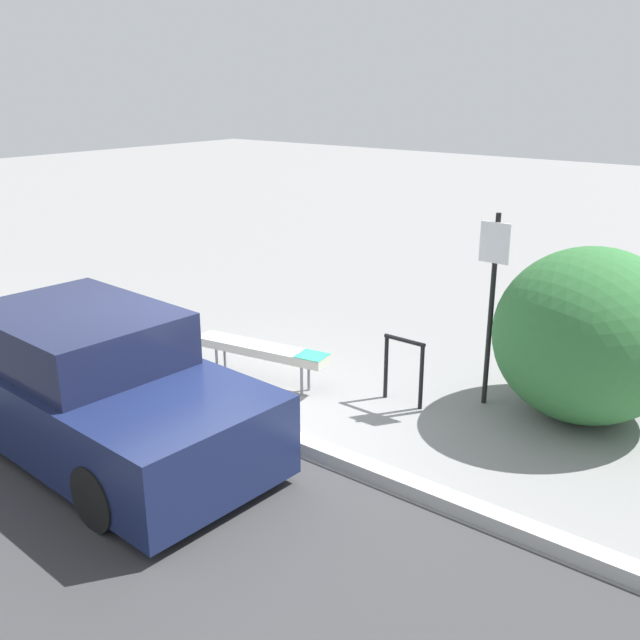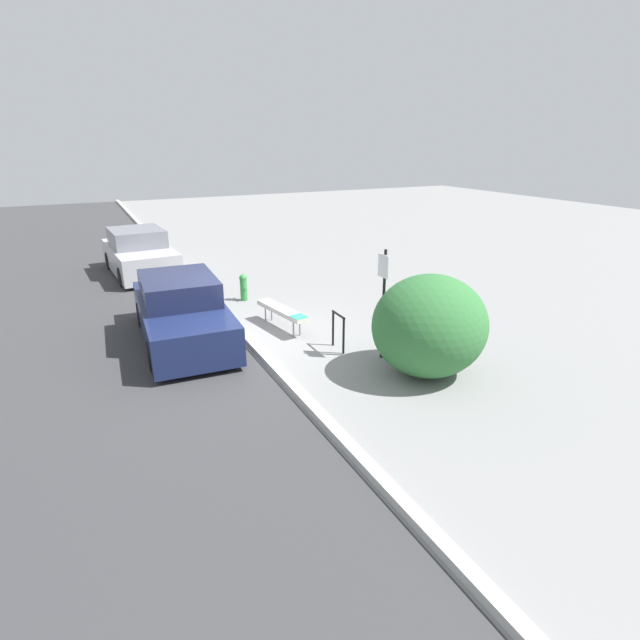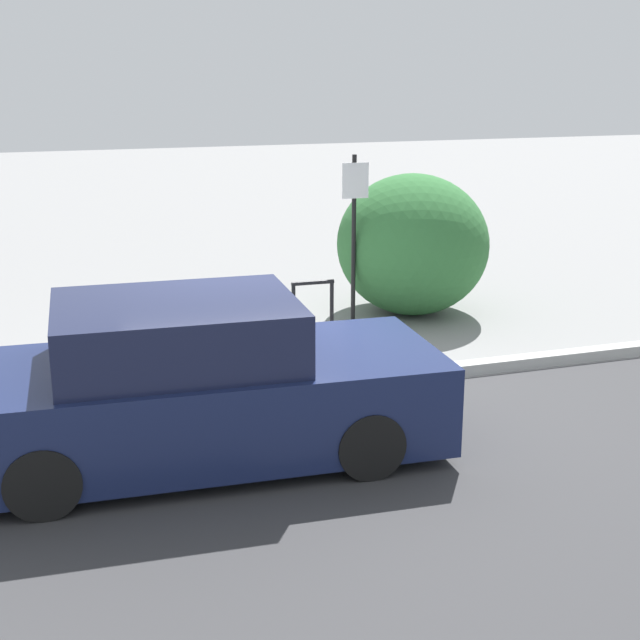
# 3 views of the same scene
# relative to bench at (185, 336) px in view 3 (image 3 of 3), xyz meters

# --- Properties ---
(ground_plane) EXTENTS (60.00, 60.00, 0.00)m
(ground_plane) POSITION_rel_bench_xyz_m (0.56, -1.02, -0.45)
(ground_plane) COLOR gray
(curb) EXTENTS (60.00, 0.20, 0.13)m
(curb) POSITION_rel_bench_xyz_m (0.56, -1.02, -0.38)
(curb) COLOR #B7B7B2
(curb) RESTS_ON ground_plane
(bench) EXTENTS (1.87, 0.62, 0.52)m
(bench) POSITION_rel_bench_xyz_m (0.00, 0.00, 0.00)
(bench) COLOR gray
(bench) RESTS_ON ground_plane
(bike_rack) EXTENTS (0.55, 0.06, 0.83)m
(bike_rack) POSITION_rel_bench_xyz_m (1.73, 0.61, 0.05)
(bike_rack) COLOR black
(bike_rack) RESTS_ON ground_plane
(sign_post) EXTENTS (0.36, 0.08, 2.30)m
(sign_post) POSITION_rel_bench_xyz_m (2.49, 1.21, 0.94)
(sign_post) COLOR black
(sign_post) RESTS_ON ground_plane
(shrub_hedge) EXTENTS (2.11, 2.23, 1.98)m
(shrub_hedge) POSITION_rel_bench_xyz_m (3.52, 1.60, 0.54)
(shrub_hedge) COLOR #337038
(shrub_hedge) RESTS_ON ground_plane
(parked_car_near) EXTENTS (4.39, 1.97, 1.47)m
(parked_car_near) POSITION_rel_bench_xyz_m (-0.31, -2.29, 0.22)
(parked_car_near) COLOR black
(parked_car_near) RESTS_ON ground_plane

